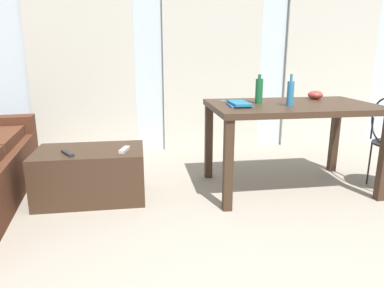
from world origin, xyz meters
TOP-DOWN VIEW (x-y plane):
  - ground_plane at (0.00, 1.31)m, footprint 8.21×8.21m
  - wall_back at (0.00, 3.42)m, footprint 6.18×0.10m
  - curtains at (0.00, 3.33)m, footprint 4.40×0.03m
  - coffee_table at (-1.35, 1.88)m, footprint 0.89×0.55m
  - craft_table at (0.41, 1.86)m, footprint 1.44×0.87m
  - bottle_near at (0.33, 1.73)m, footprint 0.06×0.06m
  - bottle_far at (0.12, 1.92)m, footprint 0.06×0.06m
  - bowl at (0.76, 2.12)m, footprint 0.14×0.14m
  - book_stack at (-0.09, 1.80)m, footprint 0.20×0.29m
  - scissors at (-0.15, 2.09)m, footprint 0.07×0.10m
  - tv_remote_primary at (-1.51, 1.76)m, footprint 0.13×0.18m
  - tv_remote_secondary at (-1.06, 1.79)m, footprint 0.09×0.17m

SIDE VIEW (x-z plane):
  - ground_plane at x=0.00m, z-range 0.00..0.00m
  - coffee_table at x=-1.35m, z-range 0.00..0.43m
  - tv_remote_primary at x=-1.51m, z-range 0.43..0.45m
  - tv_remote_secondary at x=-1.06m, z-range 0.43..0.46m
  - craft_table at x=0.41m, z-range 0.29..1.08m
  - scissors at x=-0.15m, z-range 0.79..0.79m
  - book_stack at x=-0.09m, z-range 0.79..0.82m
  - bowl at x=0.76m, z-range 0.79..0.87m
  - bottle_near at x=0.33m, z-range 0.76..1.03m
  - bottle_far at x=0.12m, z-range 0.77..1.02m
  - curtains at x=0.00m, z-range 0.00..2.18m
  - wall_back at x=0.00m, z-range 0.00..2.60m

